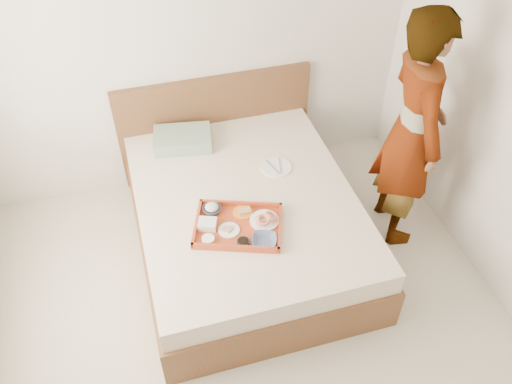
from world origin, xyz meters
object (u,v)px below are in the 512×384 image
Objects in this scene: tray at (238,225)px; person at (412,132)px; bed at (246,221)px; dinner_plate at (276,167)px.

person reaches higher than tray.
bed is 1.37m from person.
bed is at bearing 85.67° from tray.
tray is 2.45× the size of dinner_plate.
tray reaches higher than bed.
bed is 3.43× the size of tray.
dinner_plate is at bearing 37.55° from bed.
person is at bearing -21.33° from dinner_plate.
tray is (-0.13, -0.29, 0.29)m from bed.
tray is at bearing 105.26° from person.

